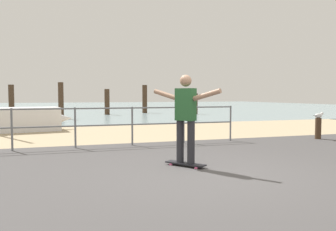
% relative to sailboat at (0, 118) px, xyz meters
% --- Properties ---
extents(ground_plane, '(24.00, 10.00, 0.04)m').
position_rel_sailboat_xyz_m(ground_plane, '(4.48, -9.27, -0.52)').
color(ground_plane, '#474444').
rests_on(ground_plane, ground).
extents(beach_strip, '(24.00, 6.00, 0.04)m').
position_rel_sailboat_xyz_m(beach_strip, '(4.48, -1.27, -0.52)').
color(beach_strip, tan).
rests_on(beach_strip, ground).
extents(sea_surface, '(72.00, 50.00, 0.04)m').
position_rel_sailboat_xyz_m(sea_surface, '(4.48, 26.73, -0.52)').
color(sea_surface, '#849EA3').
rests_on(sea_surface, ground).
extents(railing_fence, '(8.86, 0.05, 1.05)m').
position_rel_sailboat_xyz_m(railing_fence, '(2.44, -4.67, 0.17)').
color(railing_fence, slate).
rests_on(railing_fence, ground).
extents(sailboat, '(5.06, 2.15, 4.81)m').
position_rel_sailboat_xyz_m(sailboat, '(0.00, 0.00, 0.00)').
color(sailboat, silver).
rests_on(sailboat, ground).
extents(skateboard, '(0.64, 0.76, 0.08)m').
position_rel_sailboat_xyz_m(skateboard, '(4.30, -7.59, -0.45)').
color(skateboard, black).
rests_on(skateboard, ground).
extents(skateboarder, '(0.94, 1.21, 1.65)m').
position_rel_sailboat_xyz_m(skateboarder, '(4.30, -7.59, 0.50)').
color(skateboarder, '#26262B').
rests_on(skateboarder, skateboard).
extents(bollard_short, '(0.18, 0.18, 0.67)m').
position_rel_sailboat_xyz_m(bollard_short, '(9.60, -5.13, -0.19)').
color(bollard_short, '#422D1E').
rests_on(bollard_short, ground).
extents(seagull, '(0.48, 0.23, 0.18)m').
position_rel_sailboat_xyz_m(seagull, '(9.62, -5.12, 0.22)').
color(seagull, white).
rests_on(seagull, bollard_short).
extents(groyne_post_0, '(0.35, 0.35, 2.05)m').
position_rel_sailboat_xyz_m(groyne_post_0, '(-0.90, 10.42, 0.50)').
color(groyne_post_0, '#422D1E').
rests_on(groyne_post_0, ground).
extents(groyne_post_1, '(0.30, 0.30, 2.10)m').
position_rel_sailboat_xyz_m(groyne_post_1, '(2.16, 6.69, 0.53)').
color(groyne_post_1, '#422D1E').
rests_on(groyne_post_1, ground).
extents(groyne_post_2, '(0.35, 0.35, 1.79)m').
position_rel_sailboat_xyz_m(groyne_post_2, '(5.21, 9.90, 0.38)').
color(groyne_post_2, '#422D1E').
rests_on(groyne_post_2, ground).
extents(groyne_post_3, '(0.37, 0.37, 2.14)m').
position_rel_sailboat_xyz_m(groyne_post_3, '(8.26, 11.38, 0.55)').
color(groyne_post_3, '#422D1E').
rests_on(groyne_post_3, ground).
extents(groyne_post_4, '(0.29, 0.29, 1.50)m').
position_rel_sailboat_xyz_m(groyne_post_4, '(11.31, 8.66, 0.23)').
color(groyne_post_4, '#422D1E').
rests_on(groyne_post_4, ground).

